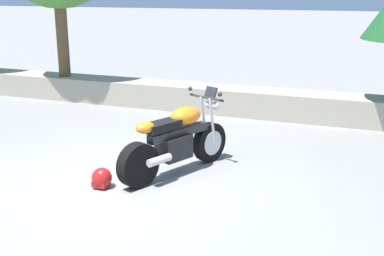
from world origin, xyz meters
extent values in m
plane|color=gray|center=(0.00, 0.00, 0.00)|extent=(120.00, 120.00, 0.00)
cube|color=#A89E89|center=(0.00, 4.80, 0.28)|extent=(36.00, 0.80, 0.55)
cylinder|color=black|center=(0.92, 1.67, 0.31)|extent=(0.37, 0.63, 0.62)
cylinder|color=black|center=(0.36, 0.34, 0.31)|extent=(0.41, 0.64, 0.62)
cylinder|color=silver|center=(0.92, 1.67, 0.31)|extent=(0.30, 0.42, 0.38)
cube|color=black|center=(0.62, 0.96, 0.41)|extent=(0.48, 0.57, 0.34)
cube|color=#2D2D30|center=(0.66, 1.05, 0.61)|extent=(0.56, 1.07, 0.12)
ellipsoid|color=orange|center=(0.72, 1.19, 0.83)|extent=(0.52, 0.61, 0.26)
cube|color=black|center=(0.53, 0.74, 0.77)|extent=(0.46, 0.62, 0.12)
ellipsoid|color=orange|center=(0.41, 0.47, 0.81)|extent=(0.31, 0.34, 0.16)
cylinder|color=#2D2D30|center=(0.89, 1.59, 1.03)|extent=(0.62, 0.29, 0.04)
sphere|color=silver|center=(0.88, 1.75, 0.89)|extent=(0.13, 0.13, 0.13)
sphere|color=silver|center=(1.01, 1.69, 0.89)|extent=(0.13, 0.13, 0.13)
cube|color=#26282D|center=(0.93, 1.68, 1.09)|extent=(0.22, 0.17, 0.18)
cylinder|color=silver|center=(0.60, 0.50, 0.36)|extent=(0.25, 0.39, 0.11)
cylinder|color=silver|center=(0.82, 1.66, 0.67)|extent=(0.10, 0.17, 0.73)
cylinder|color=silver|center=(0.99, 1.59, 0.67)|extent=(0.10, 0.17, 0.73)
sphere|color=#2D2D30|center=(0.59, 1.67, 1.13)|extent=(0.07, 0.07, 0.07)
sphere|color=#2D2D30|center=(1.15, 1.44, 1.13)|extent=(0.07, 0.07, 0.07)
sphere|color=#B21919|center=(-0.09, 0.13, 0.14)|extent=(0.28, 0.28, 0.28)
ellipsoid|color=black|center=(-0.09, 0.05, 0.15)|extent=(0.23, 0.06, 0.12)
cube|color=#B21919|center=(-0.09, 0.05, 0.07)|extent=(0.20, 0.08, 0.08)
cylinder|color=brown|center=(-3.90, 4.75, 1.52)|extent=(0.28, 0.28, 1.94)
camera|label=1|loc=(3.27, -5.20, 2.60)|focal=45.78mm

